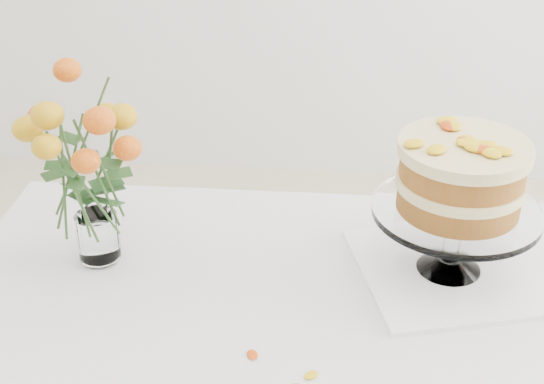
# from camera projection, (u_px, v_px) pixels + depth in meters

# --- Properties ---
(table) EXTENTS (1.43, 0.93, 0.76)m
(table) POSITION_uv_depth(u_px,v_px,m) (324.00, 356.00, 1.38)
(table) COLOR tan
(table) RESTS_ON ground
(napkin) EXTENTS (0.41, 0.41, 0.01)m
(napkin) POSITION_uv_depth(u_px,v_px,m) (448.00, 270.00, 1.47)
(napkin) COLOR white
(napkin) RESTS_ON table
(cake_stand) EXTENTS (0.31, 0.31, 0.28)m
(cake_stand) POSITION_uv_depth(u_px,v_px,m) (460.00, 183.00, 1.37)
(cake_stand) COLOR white
(cake_stand) RESTS_ON napkin
(rose_vase) EXTENTS (0.27, 0.27, 0.41)m
(rose_vase) POSITION_uv_depth(u_px,v_px,m) (86.00, 151.00, 1.39)
(rose_vase) COLOR white
(rose_vase) RESTS_ON table
(stray_petal_a) EXTENTS (0.03, 0.02, 0.00)m
(stray_petal_a) POSITION_uv_depth(u_px,v_px,m) (252.00, 355.00, 1.27)
(stray_petal_a) COLOR yellow
(stray_petal_a) RESTS_ON table
(stray_petal_b) EXTENTS (0.03, 0.02, 0.00)m
(stray_petal_b) POSITION_uv_depth(u_px,v_px,m) (311.00, 375.00, 1.22)
(stray_petal_b) COLOR yellow
(stray_petal_b) RESTS_ON table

